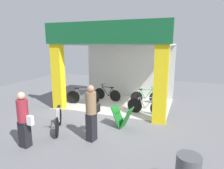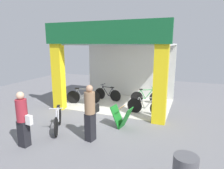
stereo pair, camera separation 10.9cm
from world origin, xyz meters
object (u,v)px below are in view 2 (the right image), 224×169
object	(u,v)px
bicycle_inside_1	(146,97)
pedestrian_0	(23,119)
bicycle_parked_0	(58,120)
bicycle_inside_0	(108,94)
sandwich_board_sign	(122,117)
pedestrian_1	(90,112)
bicycle_inside_3	(83,97)
bicycle_inside_2	(146,106)

from	to	relation	value
bicycle_inside_1	pedestrian_0	size ratio (longest dim) A/B	0.89
bicycle_parked_0	pedestrian_0	distance (m)	1.40
bicycle_inside_0	sandwich_board_sign	distance (m)	3.47
bicycle_inside_0	pedestrian_1	bearing A→B (deg)	-73.71
bicycle_inside_1	bicycle_parked_0	xyz separation A→B (m)	(-2.19, -4.18, 0.02)
bicycle_inside_1	bicycle_parked_0	bearing A→B (deg)	-117.64
pedestrian_1	bicycle_inside_3	bearing A→B (deg)	123.64
sandwich_board_sign	pedestrian_0	world-z (taller)	pedestrian_0
bicycle_inside_1	bicycle_inside_3	size ratio (longest dim) A/B	0.92
sandwich_board_sign	pedestrian_0	size ratio (longest dim) A/B	0.47
pedestrian_0	bicycle_inside_3	bearing A→B (deg)	96.60
bicycle_inside_2	pedestrian_0	size ratio (longest dim) A/B	1.00
bicycle_inside_2	bicycle_parked_0	world-z (taller)	bicycle_inside_2
bicycle_inside_3	sandwich_board_sign	size ratio (longest dim) A/B	2.04
pedestrian_0	bicycle_inside_1	bearing A→B (deg)	66.26
bicycle_inside_1	pedestrian_1	xyz separation A→B (m)	(-0.78, -4.41, 0.58)
bicycle_inside_0	bicycle_parked_0	world-z (taller)	bicycle_parked_0
sandwich_board_sign	pedestrian_0	distance (m)	3.24
bicycle_inside_0	bicycle_inside_2	world-z (taller)	bicycle_inside_2
bicycle_inside_2	sandwich_board_sign	xyz separation A→B (m)	(-0.52, -1.60, 0.02)
bicycle_inside_0	bicycle_inside_1	size ratio (longest dim) A/B	1.05
bicycle_inside_1	pedestrian_1	world-z (taller)	pedestrian_1
bicycle_inside_2	bicycle_inside_1	bearing A→B (deg)	101.85
bicycle_inside_3	sandwich_board_sign	distance (m)	3.33
bicycle_inside_2	pedestrian_1	distance (m)	3.11
bicycle_inside_1	bicycle_parked_0	world-z (taller)	bicycle_parked_0
bicycle_inside_0	bicycle_inside_3	bearing A→B (deg)	-131.21
pedestrian_1	bicycle_inside_0	bearing A→B (deg)	106.29
bicycle_inside_0	bicycle_inside_1	xyz separation A→B (m)	(2.01, 0.21, -0.00)
bicycle_inside_0	bicycle_parked_0	bearing A→B (deg)	-92.59
bicycle_inside_0	sandwich_board_sign	size ratio (longest dim) A/B	1.97
bicycle_inside_1	sandwich_board_sign	distance (m)	3.17
bicycle_inside_0	sandwich_board_sign	world-z (taller)	bicycle_inside_0
pedestrian_1	pedestrian_0	bearing A→B (deg)	-146.75
bicycle_inside_2	bicycle_inside_3	xyz separation A→B (m)	(-3.23, 0.33, 0.00)
bicycle_inside_3	bicycle_parked_0	size ratio (longest dim) A/B	1.12
bicycle_inside_0	pedestrian_0	size ratio (longest dim) A/B	0.93
bicycle_inside_2	bicycle_inside_3	size ratio (longest dim) A/B	1.04
bicycle_inside_3	pedestrian_0	world-z (taller)	pedestrian_0
bicycle_inside_2	pedestrian_1	bearing A→B (deg)	-111.24
bicycle_inside_2	sandwich_board_sign	distance (m)	1.69
bicycle_inside_2	pedestrian_0	xyz separation A→B (m)	(-2.74, -3.92, 0.49)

